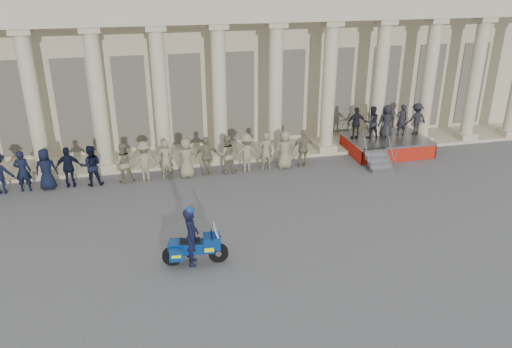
# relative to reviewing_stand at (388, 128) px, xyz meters

# --- Properties ---
(ground) EXTENTS (90.00, 90.00, 0.00)m
(ground) POSITION_rel_reviewing_stand_xyz_m (-9.42, -7.36, -1.24)
(ground) COLOR #4B4B4E
(ground) RESTS_ON ground
(building) EXTENTS (40.00, 12.50, 9.00)m
(building) POSITION_rel_reviewing_stand_xyz_m (-9.42, 7.39, 3.28)
(building) COLOR tan
(building) RESTS_ON ground
(officer_rank) EXTENTS (20.83, 0.66, 1.75)m
(officer_rank) POSITION_rel_reviewing_stand_xyz_m (-14.62, -0.81, -0.37)
(officer_rank) COLOR black
(officer_rank) RESTS_ON ground
(reviewing_stand) EXTENTS (4.16, 3.76, 2.34)m
(reviewing_stand) POSITION_rel_reviewing_stand_xyz_m (0.00, 0.00, 0.00)
(reviewing_stand) COLOR gray
(reviewing_stand) RESTS_ON ground
(motorcycle) EXTENTS (2.04, 0.87, 1.31)m
(motorcycle) POSITION_rel_reviewing_stand_xyz_m (-10.34, -7.78, -0.68)
(motorcycle) COLOR black
(motorcycle) RESTS_ON ground
(rider) EXTENTS (0.52, 0.73, 1.98)m
(rider) POSITION_rel_reviewing_stand_xyz_m (-10.45, -7.77, -0.26)
(rider) COLOR black
(rider) RESTS_ON ground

